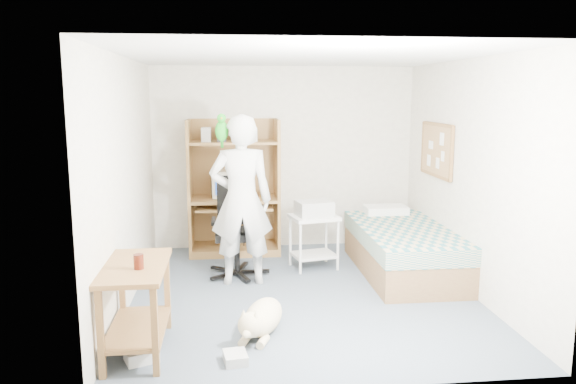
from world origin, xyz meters
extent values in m
plane|color=#485562|center=(0.00, 0.00, 0.00)|extent=(4.00, 4.00, 0.00)
cube|color=beige|center=(0.00, 2.00, 1.25)|extent=(3.60, 0.02, 2.50)
cube|color=beige|center=(1.80, 0.00, 1.25)|extent=(0.02, 4.00, 2.50)
cube|color=beige|center=(-1.80, 0.00, 1.25)|extent=(0.02, 4.00, 2.50)
cube|color=white|center=(0.00, 0.00, 2.50)|extent=(3.60, 4.00, 0.02)
cube|color=olive|center=(-1.28, 1.70, 0.90)|extent=(0.04, 0.60, 1.80)
cube|color=olive|center=(-0.12, 1.70, 0.90)|extent=(0.04, 0.60, 1.80)
cube|color=olive|center=(-0.70, 1.99, 0.90)|extent=(1.20, 0.02, 1.80)
cube|color=olive|center=(-0.70, 1.70, 0.74)|extent=(1.12, 0.60, 0.04)
cube|color=olive|center=(-0.70, 1.62, 0.64)|extent=(1.00, 0.50, 0.03)
cube|color=olive|center=(-0.70, 1.70, 1.50)|extent=(1.12, 0.55, 0.03)
cube|color=olive|center=(-0.70, 1.70, 0.05)|extent=(1.12, 0.60, 0.10)
cube|color=brown|center=(1.30, 0.60, 0.18)|extent=(1.00, 2.00, 0.36)
cube|color=#2B6D75|center=(1.30, 0.60, 0.46)|extent=(1.02, 2.02, 0.20)
cube|color=white|center=(1.30, 1.40, 0.60)|extent=(0.55, 0.35, 0.12)
cube|color=brown|center=(-1.55, -1.20, 0.73)|extent=(0.50, 1.00, 0.04)
cube|color=brown|center=(-1.75, -1.65, 0.35)|extent=(0.05, 0.05, 0.70)
cube|color=brown|center=(-1.35, -1.65, 0.35)|extent=(0.05, 0.05, 0.70)
cube|color=brown|center=(-1.75, -0.75, 0.35)|extent=(0.05, 0.05, 0.70)
cube|color=brown|center=(-1.35, -0.75, 0.35)|extent=(0.05, 0.05, 0.70)
cube|color=brown|center=(-1.55, -1.20, 0.20)|extent=(0.46, 0.92, 0.03)
cube|color=olive|center=(1.78, 0.90, 1.45)|extent=(0.03, 0.90, 0.60)
cube|color=brown|center=(1.77, 0.90, 1.76)|extent=(0.04, 0.94, 0.04)
cube|color=brown|center=(1.77, 0.90, 1.14)|extent=(0.04, 0.94, 0.04)
cylinder|color=black|center=(-0.69, 0.70, 0.04)|extent=(0.65, 0.65, 0.06)
cylinder|color=black|center=(-0.69, 0.70, 0.25)|extent=(0.06, 0.06, 0.43)
cube|color=black|center=(-0.69, 0.70, 0.51)|extent=(0.50, 0.50, 0.09)
cube|color=black|center=(-0.69, 0.94, 0.87)|extent=(0.45, 0.07, 0.59)
cube|color=black|center=(-0.96, 0.70, 0.67)|extent=(0.04, 0.32, 0.04)
cube|color=black|center=(-0.42, 0.70, 0.67)|extent=(0.04, 0.32, 0.04)
imported|color=silver|center=(-0.64, 0.45, 0.96)|extent=(0.70, 0.46, 1.91)
ellipsoid|color=#168613|center=(-0.84, 0.47, 1.73)|extent=(0.14, 0.14, 0.22)
sphere|color=#168613|center=(-0.84, 0.42, 1.87)|extent=(0.10, 0.10, 0.10)
cone|color=orange|center=(-0.84, 0.37, 1.87)|extent=(0.04, 0.04, 0.04)
cylinder|color=#168613|center=(-0.84, 0.52, 1.60)|extent=(0.03, 0.15, 0.14)
ellipsoid|color=#C8B486|center=(-0.49, -0.94, 0.14)|extent=(0.52, 0.71, 0.29)
sphere|color=#C8B486|center=(-0.61, -1.27, 0.22)|extent=(0.22, 0.22, 0.22)
cone|color=#C8B486|center=(-0.67, -1.27, 0.31)|extent=(0.06, 0.06, 0.08)
cone|color=#C8B486|center=(-0.57, -1.31, 0.31)|extent=(0.06, 0.06, 0.08)
ellipsoid|color=#C8B486|center=(-0.65, -1.36, 0.18)|extent=(0.11, 0.13, 0.07)
cylinder|color=#C8B486|center=(-0.36, -0.62, 0.09)|extent=(0.12, 0.21, 0.10)
cube|color=silver|center=(0.26, 0.91, 0.64)|extent=(0.63, 0.55, 0.04)
cube|color=silver|center=(0.26, 0.91, 0.17)|extent=(0.58, 0.50, 0.03)
cylinder|color=silver|center=(0.02, 0.72, 0.32)|extent=(0.03, 0.03, 0.64)
cylinder|color=silver|center=(0.50, 0.72, 0.32)|extent=(0.03, 0.03, 0.64)
cylinder|color=silver|center=(0.02, 1.09, 0.32)|extent=(0.03, 0.03, 0.64)
cylinder|color=silver|center=(0.50, 1.09, 0.32)|extent=(0.03, 0.03, 0.64)
cube|color=#AAAAA5|center=(0.26, 0.91, 0.75)|extent=(0.48, 0.40, 0.18)
cube|color=beige|center=(-0.81, 1.75, 0.95)|extent=(0.40, 0.41, 0.35)
cube|color=navy|center=(-0.80, 1.56, 0.95)|extent=(0.30, 0.03, 0.24)
cube|color=beige|center=(-0.65, 1.58, 0.67)|extent=(0.45, 0.16, 0.03)
cylinder|color=gold|center=(-0.31, 1.65, 0.82)|extent=(0.08, 0.08, 0.12)
cylinder|color=#42140A|center=(-1.50, -1.31, 0.81)|extent=(0.08, 0.08, 0.12)
cube|color=silver|center=(-1.50, -1.39, 0.05)|extent=(0.31, 0.28, 0.10)
cube|color=#B8B9B4|center=(-0.75, -1.50, 0.04)|extent=(0.21, 0.24, 0.08)
camera|label=1|loc=(-0.78, -5.72, 2.13)|focal=35.00mm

